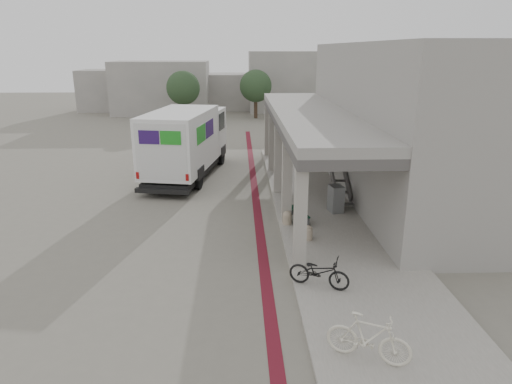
{
  "coord_description": "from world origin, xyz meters",
  "views": [
    {
      "loc": [
        0.22,
        -16.63,
        6.72
      ],
      "look_at": [
        0.85,
        -0.34,
        1.6
      ],
      "focal_mm": 32.0,
      "sensor_mm": 36.0,
      "label": 1
    }
  ],
  "objects_px": {
    "fedex_truck": "(187,141)",
    "bicycle_cream": "(369,338)",
    "utility_cabinet": "(336,199)",
    "bench": "(298,214)",
    "bicycle_black": "(319,272)"
  },
  "relations": [
    {
      "from": "utility_cabinet",
      "to": "fedex_truck",
      "type": "bearing_deg",
      "value": 126.65
    },
    {
      "from": "bench",
      "to": "utility_cabinet",
      "type": "relative_size",
      "value": 1.46
    },
    {
      "from": "fedex_truck",
      "to": "bicycle_cream",
      "type": "xyz_separation_m",
      "value": [
        5.62,
        -16.04,
        -1.28
      ]
    },
    {
      "from": "utility_cabinet",
      "to": "bench",
      "type": "bearing_deg",
      "value": -161.23
    },
    {
      "from": "bench",
      "to": "bicycle_cream",
      "type": "height_order",
      "value": "bicycle_cream"
    },
    {
      "from": "fedex_truck",
      "to": "bicycle_black",
      "type": "distance_m",
      "value": 13.79
    },
    {
      "from": "bench",
      "to": "bicycle_black",
      "type": "bearing_deg",
      "value": -105.81
    },
    {
      "from": "utility_cabinet",
      "to": "bicycle_black",
      "type": "bearing_deg",
      "value": -116.43
    },
    {
      "from": "fedex_truck",
      "to": "bench",
      "type": "height_order",
      "value": "fedex_truck"
    },
    {
      "from": "bicycle_black",
      "to": "utility_cabinet",
      "type": "bearing_deg",
      "value": 8.62
    },
    {
      "from": "fedex_truck",
      "to": "bench",
      "type": "distance_m",
      "value": 9.12
    },
    {
      "from": "fedex_truck",
      "to": "bench",
      "type": "relative_size",
      "value": 5.43
    },
    {
      "from": "utility_cabinet",
      "to": "bicycle_black",
      "type": "height_order",
      "value": "utility_cabinet"
    },
    {
      "from": "fedex_truck",
      "to": "bicycle_cream",
      "type": "height_order",
      "value": "fedex_truck"
    },
    {
      "from": "fedex_truck",
      "to": "bicycle_black",
      "type": "xyz_separation_m",
      "value": [
        5.1,
        -12.73,
        -1.38
      ]
    }
  ]
}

